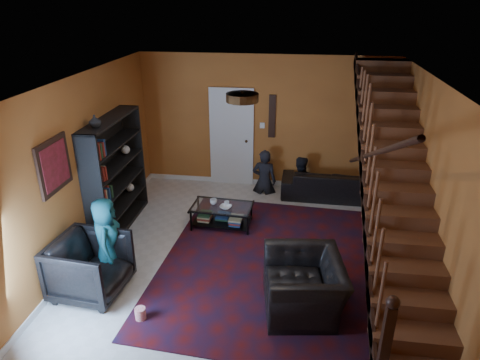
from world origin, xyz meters
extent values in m
plane|color=beige|center=(0.00, 0.00, 0.00)|extent=(5.50, 5.50, 0.00)
plane|color=#B96829|center=(0.00, 2.75, 1.40)|extent=(5.20, 0.00, 5.20)
plane|color=#B96829|center=(0.00, -2.75, 1.40)|extent=(5.20, 0.00, 5.20)
plane|color=#B96829|center=(-2.60, 0.00, 1.40)|extent=(0.00, 5.50, 5.50)
plane|color=#B96829|center=(2.60, 0.00, 1.40)|extent=(0.00, 5.50, 5.50)
plane|color=white|center=(0.00, 0.00, 2.80)|extent=(5.50, 5.50, 0.00)
cube|color=silver|center=(0.00, 2.74, 0.05)|extent=(5.20, 0.02, 0.10)
cube|color=silver|center=(-2.59, 0.00, 0.05)|extent=(0.02, 5.50, 0.10)
cube|color=#B96829|center=(2.12, 0.00, 1.32)|extent=(0.95, 4.92, 2.83)
cube|color=black|center=(1.67, 0.00, 1.40)|extent=(0.04, 5.02, 3.02)
cylinder|color=black|center=(1.70, 0.00, 1.85)|extent=(0.07, 4.20, 2.44)
cube|color=black|center=(1.70, -2.40, 0.55)|extent=(0.10, 0.10, 1.10)
cube|color=black|center=(-2.41, 0.60, 1.00)|extent=(0.35, 1.80, 2.00)
cube|color=black|center=(-2.41, 0.60, 0.40)|extent=(0.35, 1.72, 0.03)
cube|color=black|center=(-2.41, 0.60, 1.16)|extent=(0.35, 1.72, 0.03)
cube|color=silver|center=(-0.70, 2.73, 1.02)|extent=(0.82, 0.05, 2.05)
cube|color=maroon|center=(-2.57, -0.90, 1.75)|extent=(0.04, 0.74, 0.74)
cube|color=black|center=(0.15, 2.73, 1.55)|extent=(0.14, 0.03, 0.90)
cylinder|color=#3F2814|center=(0.00, -0.80, 2.74)|extent=(0.40, 0.40, 0.10)
cube|color=#460C0C|center=(0.51, -0.28, 0.01)|extent=(3.82, 4.30, 0.02)
imported|color=black|center=(1.42, 2.30, 0.29)|extent=(2.00, 0.81, 0.58)
imported|color=black|center=(-2.05, -1.31, 0.43)|extent=(1.03, 1.00, 0.86)
imported|color=black|center=(0.88, -1.23, 0.37)|extent=(1.15, 1.27, 0.74)
imported|color=black|center=(0.05, 2.35, 0.25)|extent=(0.53, 0.37, 1.39)
imported|color=black|center=(0.78, 2.35, 0.19)|extent=(0.66, 0.54, 1.28)
imported|color=#174E59|center=(-1.95, -0.91, 0.64)|extent=(0.55, 0.71, 1.28)
cube|color=black|center=(-1.08, 0.52, 0.20)|extent=(0.03, 0.03, 0.40)
cube|color=black|center=(-0.08, 0.52, 0.20)|extent=(0.03, 0.03, 0.40)
cube|color=black|center=(-1.08, 1.08, 0.20)|extent=(0.03, 0.03, 0.40)
cube|color=black|center=(-0.08, 1.08, 0.20)|extent=(0.03, 0.03, 0.40)
cube|color=black|center=(-0.58, 0.80, 0.11)|extent=(1.04, 0.63, 0.02)
cube|color=silver|center=(-0.58, 0.80, 0.40)|extent=(1.11, 0.70, 0.02)
imported|color=#999999|center=(-0.74, 0.84, 0.46)|extent=(0.17, 0.17, 0.10)
imported|color=#999999|center=(-0.49, 0.81, 0.45)|extent=(0.12, 0.12, 0.09)
imported|color=#999999|center=(-0.49, 0.71, 0.43)|extent=(0.24, 0.24, 0.05)
imported|color=#999999|center=(-2.41, 0.10, 2.10)|extent=(0.18, 0.18, 0.19)
cylinder|color=red|center=(-1.20, -1.75, 0.10)|extent=(0.16, 0.16, 0.16)
camera|label=1|loc=(0.69, -5.89, 3.92)|focal=32.00mm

